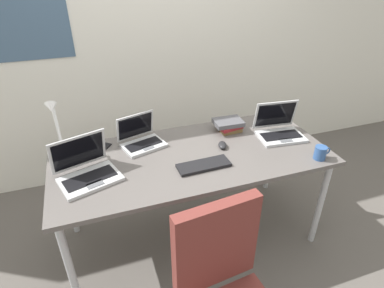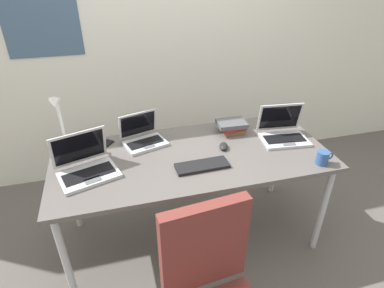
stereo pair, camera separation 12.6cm
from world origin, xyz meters
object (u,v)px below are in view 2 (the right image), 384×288
at_px(laptop_center, 86,166).
at_px(computer_mouse, 224,146).
at_px(laptop_back_right, 143,138).
at_px(external_keyboard, 202,166).
at_px(cell_phone, 105,145).
at_px(laptop_far_corner, 283,133).
at_px(coffee_mug, 323,158).
at_px(book_stack, 232,126).
at_px(desk_lamp, 61,124).

height_order(laptop_center, computer_mouse, laptop_center).
xyz_separation_m(laptop_back_right, external_keyboard, (0.31, -0.39, -0.03)).
height_order(external_keyboard, cell_phone, external_keyboard).
xyz_separation_m(laptop_far_corner, external_keyboard, (-0.65, -0.19, -0.04)).
bearing_deg(computer_mouse, external_keyboard, -121.27).
bearing_deg(laptop_back_right, computer_mouse, -22.56).
relative_size(cell_phone, coffee_mug, 1.20).
height_order(laptop_back_right, coffee_mug, laptop_back_right).
relative_size(computer_mouse, cell_phone, 0.71).
bearing_deg(external_keyboard, laptop_far_corner, 14.85).
relative_size(laptop_back_right, computer_mouse, 3.40).
xyz_separation_m(laptop_back_right, laptop_far_corner, (0.96, -0.20, 0.00)).
xyz_separation_m(laptop_back_right, coffee_mug, (1.05, -0.55, 0.00)).
distance_m(laptop_center, cell_phone, 0.32).
xyz_separation_m(computer_mouse, coffee_mug, (0.53, -0.33, 0.03)).
height_order(laptop_back_right, book_stack, laptop_back_right).
distance_m(desk_lamp, book_stack, 1.18).
bearing_deg(desk_lamp, laptop_center, -66.44).
relative_size(laptop_back_right, laptop_center, 0.81).
relative_size(desk_lamp, laptop_center, 1.00).
xyz_separation_m(laptop_center, computer_mouse, (0.89, 0.06, -0.03)).
bearing_deg(coffee_mug, laptop_center, 169.01).
xyz_separation_m(laptop_far_corner, coffee_mug, (0.08, -0.35, -0.00)).
xyz_separation_m(external_keyboard, cell_phone, (-0.57, 0.42, -0.01)).
xyz_separation_m(laptop_far_corner, computer_mouse, (-0.45, -0.02, -0.03)).
bearing_deg(laptop_far_corner, book_stack, 149.53).
bearing_deg(book_stack, computer_mouse, -124.51).
relative_size(laptop_back_right, laptop_far_corner, 0.95).
bearing_deg(laptop_back_right, book_stack, -1.04).
relative_size(laptop_center, external_keyboard, 1.22).
relative_size(computer_mouse, coffee_mug, 0.85).
relative_size(external_keyboard, book_stack, 1.55).
distance_m(external_keyboard, coffee_mug, 0.75).
bearing_deg(laptop_center, laptop_far_corner, 3.15).
height_order(cell_phone, coffee_mug, coffee_mug).
xyz_separation_m(desk_lamp, laptop_far_corner, (1.48, -0.24, -0.15)).
distance_m(laptop_back_right, book_stack, 0.65).
xyz_separation_m(book_stack, coffee_mug, (0.40, -0.53, -0.00)).
height_order(cell_phone, book_stack, book_stack).
height_order(laptop_back_right, cell_phone, laptop_back_right).
distance_m(laptop_center, computer_mouse, 0.89).
xyz_separation_m(laptop_center, coffee_mug, (1.42, -0.28, -0.00)).
height_order(laptop_back_right, computer_mouse, laptop_back_right).
xyz_separation_m(computer_mouse, book_stack, (0.14, 0.20, 0.03)).
xyz_separation_m(desk_lamp, book_stack, (1.16, -0.06, -0.15)).
relative_size(desk_lamp, laptop_back_right, 1.23).
bearing_deg(external_keyboard, book_stack, 46.19).
bearing_deg(cell_phone, desk_lamp, -143.01).
bearing_deg(laptop_far_corner, laptop_back_right, 168.55).
bearing_deg(external_keyboard, laptop_center, 168.63).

